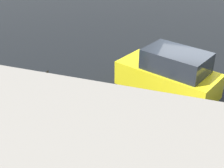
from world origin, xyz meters
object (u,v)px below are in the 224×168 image
Objects in this scene: moving_hatchback at (169,75)px; sign_post at (47,96)px; pedestrian at (60,94)px; fire_hydrant at (83,101)px.

moving_hatchback is 1.77× the size of sign_post.
pedestrian is at bearing -75.00° from sign_post.
fire_hydrant is 0.33× the size of sign_post.
sign_post reaches higher than pedestrian.
pedestrian is at bearing 17.15° from fire_hydrant.
pedestrian is 1.85m from sign_post.
sign_post is (3.17, 3.76, 0.55)m from moving_hatchback.
moving_hatchback is 4.95m from sign_post.
pedestrian is 0.51× the size of sign_post.
sign_post is at bearing 105.00° from pedestrian.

